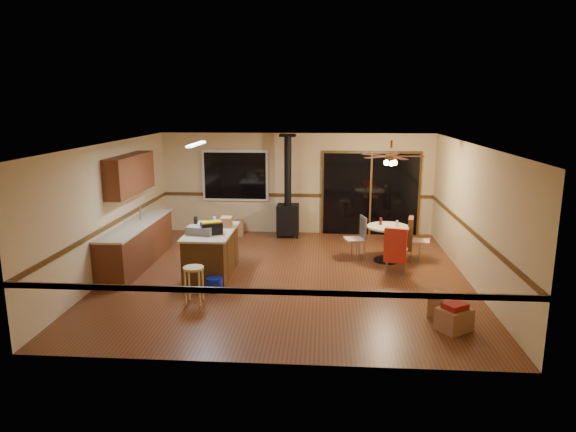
# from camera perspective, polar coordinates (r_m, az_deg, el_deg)

# --- Properties ---
(floor) EXTENTS (7.00, 7.00, 0.00)m
(floor) POSITION_cam_1_polar(r_m,az_deg,el_deg) (10.23, -0.12, -6.67)
(floor) COLOR #5B2F19
(floor) RESTS_ON ground
(ceiling) EXTENTS (7.00, 7.00, 0.00)m
(ceiling) POSITION_cam_1_polar(r_m,az_deg,el_deg) (9.69, -0.13, 8.01)
(ceiling) COLOR silver
(ceiling) RESTS_ON ground
(wall_back) EXTENTS (7.00, 0.00, 7.00)m
(wall_back) POSITION_cam_1_polar(r_m,az_deg,el_deg) (13.31, 0.98, 3.61)
(wall_back) COLOR tan
(wall_back) RESTS_ON ground
(wall_front) EXTENTS (7.00, 0.00, 7.00)m
(wall_front) POSITION_cam_1_polar(r_m,az_deg,el_deg) (6.51, -2.39, -5.96)
(wall_front) COLOR tan
(wall_front) RESTS_ON ground
(wall_left) EXTENTS (0.00, 7.00, 7.00)m
(wall_left) POSITION_cam_1_polar(r_m,az_deg,el_deg) (10.71, -19.14, 0.73)
(wall_left) COLOR tan
(wall_left) RESTS_ON ground
(wall_right) EXTENTS (0.00, 7.00, 7.00)m
(wall_right) POSITION_cam_1_polar(r_m,az_deg,el_deg) (10.24, 19.81, 0.15)
(wall_right) COLOR tan
(wall_right) RESTS_ON ground
(chair_rail) EXTENTS (7.00, 7.00, 0.08)m
(chair_rail) POSITION_cam_1_polar(r_m,az_deg,el_deg) (9.94, -0.12, -1.22)
(chair_rail) COLOR #4B3012
(chair_rail) RESTS_ON ground
(window) EXTENTS (1.72, 0.10, 1.32)m
(window) POSITION_cam_1_polar(r_m,az_deg,el_deg) (13.41, -5.89, 4.48)
(window) COLOR black
(window) RESTS_ON ground
(sliding_door) EXTENTS (2.52, 0.10, 2.10)m
(sliding_door) POSITION_cam_1_polar(r_m,az_deg,el_deg) (13.34, 9.15, 2.38)
(sliding_door) COLOR black
(sliding_door) RESTS_ON ground
(lower_cabinets) EXTENTS (0.60, 3.00, 0.86)m
(lower_cabinets) POSITION_cam_1_polar(r_m,az_deg,el_deg) (11.25, -16.43, -3.11)
(lower_cabinets) COLOR #5D2D17
(lower_cabinets) RESTS_ON ground
(countertop) EXTENTS (0.64, 3.04, 0.04)m
(countertop) POSITION_cam_1_polar(r_m,az_deg,el_deg) (11.14, -16.58, -0.88)
(countertop) COLOR #BFB794
(countertop) RESTS_ON lower_cabinets
(upper_cabinets) EXTENTS (0.35, 2.00, 0.80)m
(upper_cabinets) POSITION_cam_1_polar(r_m,az_deg,el_deg) (11.19, -17.15, 4.46)
(upper_cabinets) COLOR #5D2D17
(upper_cabinets) RESTS_ON ground
(kitchen_island) EXTENTS (0.88, 1.68, 0.90)m
(kitchen_island) POSITION_cam_1_polar(r_m,az_deg,el_deg) (10.30, -8.49, -4.02)
(kitchen_island) COLOR #492C12
(kitchen_island) RESTS_ON ground
(wood_stove) EXTENTS (0.55, 0.50, 2.52)m
(wood_stove) POSITION_cam_1_polar(r_m,az_deg,el_deg) (12.98, -0.02, 0.83)
(wood_stove) COLOR black
(wood_stove) RESTS_ON ground
(ceiling_fan) EXTENTS (0.24, 0.24, 0.55)m
(ceiling_fan) POSITION_cam_1_polar(r_m,az_deg,el_deg) (10.91, 11.37, 6.23)
(ceiling_fan) COLOR brown
(ceiling_fan) RESTS_ON ceiling
(fluorescent_strip) EXTENTS (0.10, 1.20, 0.04)m
(fluorescent_strip) POSITION_cam_1_polar(r_m,az_deg,el_deg) (10.28, -10.16, 7.85)
(fluorescent_strip) COLOR white
(fluorescent_strip) RESTS_ON ceiling
(toolbox_grey) EXTENTS (0.54, 0.36, 0.16)m
(toolbox_grey) POSITION_cam_1_polar(r_m,az_deg,el_deg) (9.91, -9.74, -1.58)
(toolbox_grey) COLOR slate
(toolbox_grey) RESTS_ON kitchen_island
(toolbox_black) EXTENTS (0.45, 0.36, 0.22)m
(toolbox_black) POSITION_cam_1_polar(r_m,az_deg,el_deg) (9.88, -8.51, -1.39)
(toolbox_black) COLOR black
(toolbox_black) RESTS_ON kitchen_island
(toolbox_yellow_lid) EXTENTS (0.41, 0.33, 0.03)m
(toolbox_yellow_lid) POSITION_cam_1_polar(r_m,az_deg,el_deg) (9.85, -8.53, -0.68)
(toolbox_yellow_lid) COLOR gold
(toolbox_yellow_lid) RESTS_ON toolbox_black
(box_on_island) EXTENTS (0.22, 0.30, 0.20)m
(box_on_island) POSITION_cam_1_polar(r_m,az_deg,el_deg) (10.44, -6.86, -0.65)
(box_on_island) COLOR #926541
(box_on_island) RESTS_ON kitchen_island
(bottle_dark) EXTENTS (0.09, 0.09, 0.25)m
(bottle_dark) POSITION_cam_1_polar(r_m,az_deg,el_deg) (10.33, -10.20, -0.74)
(bottle_dark) COLOR black
(bottle_dark) RESTS_ON kitchen_island
(bottle_pink) EXTENTS (0.08, 0.08, 0.21)m
(bottle_pink) POSITION_cam_1_polar(r_m,az_deg,el_deg) (10.10, -7.44, -1.07)
(bottle_pink) COLOR #D84C8C
(bottle_pink) RESTS_ON kitchen_island
(bottle_white) EXTENTS (0.07, 0.07, 0.18)m
(bottle_white) POSITION_cam_1_polar(r_m,az_deg,el_deg) (10.58, -8.16, -0.56)
(bottle_white) COLOR white
(bottle_white) RESTS_ON kitchen_island
(bar_stool) EXTENTS (0.44, 0.44, 0.64)m
(bar_stool) POSITION_cam_1_polar(r_m,az_deg,el_deg) (8.97, -10.39, -7.53)
(bar_stool) COLOR tan
(bar_stool) RESTS_ON floor
(blue_bucket) EXTENTS (0.34, 0.34, 0.25)m
(blue_bucket) POSITION_cam_1_polar(r_m,az_deg,el_deg) (9.50, -8.19, -7.52)
(blue_bucket) COLOR #0D20BE
(blue_bucket) RESTS_ON floor
(dining_table) EXTENTS (0.89, 0.89, 0.78)m
(dining_table) POSITION_cam_1_polar(r_m,az_deg,el_deg) (11.21, 11.00, -2.33)
(dining_table) COLOR black
(dining_table) RESTS_ON ground
(glass_red) EXTENTS (0.08, 0.08, 0.16)m
(glass_red) POSITION_cam_1_polar(r_m,az_deg,el_deg) (11.22, 10.25, -0.56)
(glass_red) COLOR #590C14
(glass_red) RESTS_ON dining_table
(glass_cream) EXTENTS (0.07, 0.07, 0.13)m
(glass_cream) POSITION_cam_1_polar(r_m,az_deg,el_deg) (11.11, 12.02, -0.84)
(glass_cream) COLOR beige
(glass_cream) RESTS_ON dining_table
(chair_left) EXTENTS (0.49, 0.49, 0.51)m
(chair_left) POSITION_cam_1_polar(r_m,az_deg,el_deg) (11.26, 7.92, -1.85)
(chair_left) COLOR #C5AB92
(chair_left) RESTS_ON ground
(chair_near) EXTENTS (0.53, 0.56, 0.70)m
(chair_near) POSITION_cam_1_polar(r_m,az_deg,el_deg) (10.37, 11.86, -3.22)
(chair_near) COLOR #C5AB92
(chair_near) RESTS_ON ground
(chair_right) EXTENTS (0.53, 0.50, 0.70)m
(chair_right) POSITION_cam_1_polar(r_m,az_deg,el_deg) (11.36, 13.58, -1.93)
(chair_right) COLOR #C5AB92
(chair_right) RESTS_ON ground
(box_under_window) EXTENTS (0.49, 0.40, 0.37)m
(box_under_window) POSITION_cam_1_polar(r_m,az_deg,el_deg) (13.32, -5.99, -1.33)
(box_under_window) COLOR #926541
(box_under_window) RESTS_ON floor
(box_corner_a) EXTENTS (0.59, 0.57, 0.34)m
(box_corner_a) POSITION_cam_1_polar(r_m,az_deg,el_deg) (8.25, 17.97, -10.87)
(box_corner_a) COLOR #926541
(box_corner_a) RESTS_ON floor
(box_corner_b) EXTENTS (0.56, 0.53, 0.35)m
(box_corner_b) POSITION_cam_1_polar(r_m,az_deg,el_deg) (8.69, 16.95, -9.57)
(box_corner_b) COLOR #926541
(box_corner_b) RESTS_ON floor
(box_small_red) EXTENTS (0.42, 0.41, 0.09)m
(box_small_red) POSITION_cam_1_polar(r_m,az_deg,el_deg) (8.17, 18.07, -9.47)
(box_small_red) COLOR maroon
(box_small_red) RESTS_ON box_corner_a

